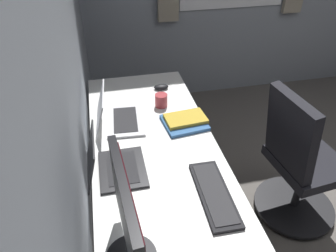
% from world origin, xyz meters
% --- Properties ---
extents(wall_back, '(5.07, 0.10, 2.60)m').
position_xyz_m(wall_back, '(0.00, 2.05, 1.30)').
color(wall_back, '#8C939E').
rests_on(wall_back, ground).
extents(desk, '(1.99, 0.70, 0.73)m').
position_xyz_m(desk, '(0.37, 1.63, 0.66)').
color(desk, white).
rests_on(desk, ground).
extents(drawer_pedestal, '(0.40, 0.51, 0.69)m').
position_xyz_m(drawer_pedestal, '(0.64, 1.66, 0.35)').
color(drawer_pedestal, white).
rests_on(drawer_pedestal, ground).
extents(monitor_primary, '(0.48, 0.20, 0.42)m').
position_xyz_m(monitor_primary, '(-0.15, 1.84, 0.97)').
color(monitor_primary, black).
rests_on(monitor_primary, desk).
extents(laptop_leftmost, '(0.36, 0.31, 0.22)m').
position_xyz_m(laptop_leftmost, '(0.77, 1.82, 0.78)').
color(laptop_leftmost, silver).
rests_on(laptop_leftmost, desk).
extents(laptop_left, '(0.30, 0.29, 0.23)m').
position_xyz_m(laptop_left, '(0.34, 1.89, 0.78)').
color(laptop_left, black).
rests_on(laptop_left, desk).
extents(keyboard_main, '(0.42, 0.15, 0.02)m').
position_xyz_m(keyboard_main, '(0.08, 1.43, 0.74)').
color(keyboard_main, black).
rests_on(keyboard_main, desk).
extents(mouse_spare, '(0.06, 0.10, 0.03)m').
position_xyz_m(mouse_spare, '(1.12, 1.47, 0.75)').
color(mouse_spare, black).
rests_on(mouse_spare, desk).
extents(book_stack_near, '(0.26, 0.28, 0.04)m').
position_xyz_m(book_stack_near, '(0.67, 1.41, 0.75)').
color(book_stack_near, '#38669E').
rests_on(book_stack_near, desk).
extents(coffee_mug, '(0.12, 0.08, 0.09)m').
position_xyz_m(coffee_mug, '(0.90, 1.51, 0.77)').
color(coffee_mug, '#A53338').
rests_on(coffee_mug, desk).
extents(office_chair, '(0.56, 0.57, 0.97)m').
position_xyz_m(office_chair, '(0.43, 0.71, 0.46)').
color(office_chair, black).
rests_on(office_chair, ground).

